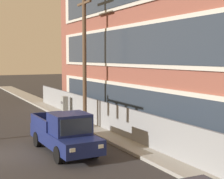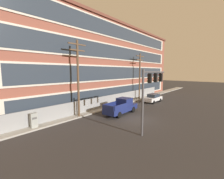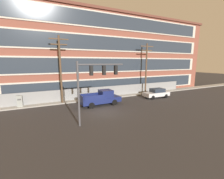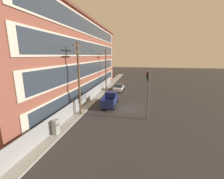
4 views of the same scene
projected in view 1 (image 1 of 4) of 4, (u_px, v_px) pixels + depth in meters
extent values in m
plane|color=#333030|center=(1.00, 156.00, 16.68)|extent=(160.00, 160.00, 0.00)
cube|color=#9E9B93|center=(122.00, 139.00, 19.65)|extent=(80.00, 1.93, 0.16)
cube|color=beige|center=(218.00, 127.00, 14.05)|extent=(37.43, 0.10, 2.54)
cube|color=#2D3844|center=(217.00, 127.00, 14.02)|extent=(35.80, 0.06, 2.12)
cube|color=beige|center=(220.00, 40.00, 13.72)|extent=(37.43, 0.10, 2.54)
cube|color=#2D3844|center=(219.00, 40.00, 13.70)|extent=(35.80, 0.06, 2.12)
cube|color=gray|center=(135.00, 127.00, 18.78)|extent=(37.68, 0.04, 1.89)
cylinder|color=#4C4C51|center=(43.00, 95.00, 35.57)|extent=(0.06, 0.06, 1.89)
cylinder|color=#4C4C51|center=(136.00, 110.00, 18.70)|extent=(37.68, 0.05, 0.05)
cube|color=navy|center=(64.00, 137.00, 17.28)|extent=(5.66, 2.10, 0.70)
cube|color=navy|center=(70.00, 123.00, 16.51)|extent=(1.74, 1.82, 0.99)
cube|color=#283342|center=(76.00, 127.00, 15.76)|extent=(0.11, 1.57, 0.74)
cube|color=navy|center=(71.00, 120.00, 18.75)|extent=(2.80, 0.21, 0.56)
cube|color=navy|center=(39.00, 123.00, 17.89)|extent=(2.80, 0.21, 0.56)
cube|color=navy|center=(47.00, 117.00, 19.63)|extent=(0.16, 1.84, 0.56)
cylinder|color=black|center=(94.00, 150.00, 16.26)|extent=(0.81, 0.29, 0.80)
cylinder|color=black|center=(59.00, 155.00, 15.42)|extent=(0.81, 0.29, 0.80)
cylinder|color=black|center=(68.00, 136.00, 19.20)|extent=(0.81, 0.29, 0.80)
cylinder|color=black|center=(38.00, 139.00, 18.36)|extent=(0.81, 0.29, 0.80)
cube|color=white|center=(101.00, 146.00, 15.12)|extent=(0.07, 0.24, 0.16)
cube|color=white|center=(73.00, 150.00, 14.48)|extent=(0.07, 0.24, 0.16)
cylinder|color=brown|center=(84.00, 58.00, 22.47)|extent=(0.26, 0.26, 9.47)
cube|color=brown|center=(84.00, 3.00, 22.15)|extent=(2.14, 0.14, 0.14)
cube|color=#939993|center=(64.00, 106.00, 27.71)|extent=(0.64, 0.43, 1.65)
cube|color=#515151|center=(62.00, 103.00, 27.58)|extent=(0.45, 0.02, 0.20)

